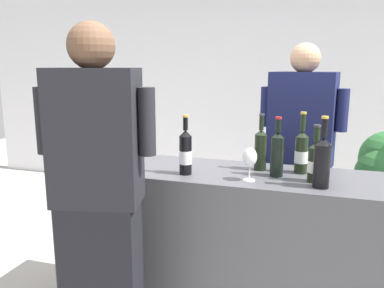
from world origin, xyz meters
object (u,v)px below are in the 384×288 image
wine_bottle_1 (315,162)px  person_guest (100,215)px  ice_bucket (123,146)px  person_server (299,172)px  wine_bottle_4 (301,152)px  wine_bottle_0 (261,149)px  wine_bottle_3 (186,152)px  wine_bottle_2 (277,153)px  wine_bottle_5 (322,161)px  wine_glass (250,158)px

wine_bottle_1 → person_guest: bearing=-151.3°
ice_bucket → person_server: bearing=33.8°
wine_bottle_4 → ice_bucket: (-1.04, -0.16, 0.00)m
wine_bottle_0 → wine_bottle_3: wine_bottle_3 is taller
wine_bottle_0 → person_guest: person_guest is taller
person_server → person_guest: bearing=-125.9°
wine_bottle_0 → ice_bucket: bearing=-168.8°
wine_bottle_1 → wine_bottle_0: bearing=153.3°
wine_bottle_2 → wine_bottle_5: 0.27m
wine_bottle_4 → person_server: (-0.02, 0.52, -0.26)m
wine_bottle_5 → person_guest: person_guest is taller
wine_bottle_2 → wine_bottle_5: (0.23, -0.14, 0.00)m
person_guest → ice_bucket: bearing=105.2°
wine_bottle_5 → wine_glass: bearing=178.7°
person_server → wine_bottle_1: bearing=-81.6°
wine_bottle_3 → wine_bottle_5: 0.73m
wine_bottle_4 → wine_glass: 0.35m
ice_bucket → wine_bottle_1: bearing=0.4°
wine_bottle_2 → wine_bottle_5: size_ratio=0.92×
wine_bottle_3 → person_guest: (-0.28, -0.47, -0.23)m
wine_bottle_2 → person_server: bearing=80.8°
wine_bottle_3 → person_server: size_ratio=0.19×
wine_bottle_1 → wine_bottle_2: (-0.20, 0.05, 0.02)m
wine_bottle_2 → wine_bottle_5: bearing=-30.7°
wine_bottle_0 → wine_bottle_3: 0.45m
wine_bottle_5 → wine_glass: wine_bottle_5 is taller
wine_bottle_2 → person_server: 0.69m
wine_bottle_2 → wine_glass: wine_bottle_2 is taller
person_guest → wine_bottle_2: bearing=36.9°
wine_bottle_0 → wine_bottle_1: size_ratio=1.09×
wine_bottle_4 → ice_bucket: wine_bottle_4 is taller
wine_bottle_2 → wine_bottle_0: bearing=134.7°
wine_bottle_0 → wine_glass: size_ratio=1.85×
wine_bottle_5 → wine_glass: (-0.36, 0.01, -0.02)m
wine_bottle_0 → person_server: (0.21, 0.52, -0.26)m
wine_bottle_1 → wine_glass: 0.34m
wine_glass → wine_bottle_0: bearing=84.3°
wine_bottle_1 → wine_bottle_3: wine_bottle_3 is taller
wine_bottle_2 → wine_bottle_3: wine_bottle_3 is taller
wine_bottle_5 → person_server: size_ratio=0.21×
wine_glass → ice_bucket: 0.79m
wine_bottle_0 → person_server: bearing=68.3°
wine_bottle_1 → ice_bucket: 1.12m
wine_bottle_4 → wine_bottle_5: (0.11, -0.25, 0.01)m
wine_bottle_2 → ice_bucket: 0.92m
wine_bottle_1 → wine_bottle_5: 0.10m
person_server → wine_bottle_2: bearing=-99.2°
wine_bottle_0 → person_server: person_server is taller
wine_bottle_3 → wine_bottle_5: size_ratio=0.93×
wine_bottle_5 → person_guest: 1.12m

